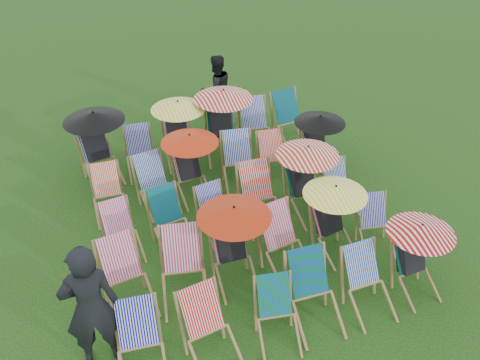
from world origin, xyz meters
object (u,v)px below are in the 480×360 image
object	(u,v)px
deckchair_0	(140,348)
deckchair_29	(293,120)
person_left	(91,307)
deckchair_5	(417,258)
person_rear	(216,89)

from	to	relation	value
deckchair_0	deckchair_29	size ratio (longest dim) A/B	0.90
deckchair_0	person_left	size ratio (longest dim) A/B	0.48
deckchair_0	deckchair_5	world-z (taller)	deckchair_5
deckchair_0	person_left	xyz separation A→B (m)	(-0.48, 0.40, 0.50)
deckchair_5	deckchair_29	size ratio (longest dim) A/B	1.12
deckchair_5	person_left	distance (m)	4.57
person_left	person_rear	size ratio (longest dim) A/B	1.22
person_rear	deckchair_5	bearing A→B (deg)	88.23
deckchair_29	person_left	xyz separation A→B (m)	(-4.63, -4.16, 0.45)
deckchair_0	deckchair_29	distance (m)	6.17
deckchair_0	deckchair_29	bearing A→B (deg)	53.20
deckchair_5	person_left	world-z (taller)	person_left
person_rear	deckchair_0	bearing A→B (deg)	51.28
deckchair_29	person_rear	bearing A→B (deg)	123.80
deckchair_5	person_left	xyz separation A→B (m)	(-4.54, 0.35, 0.35)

